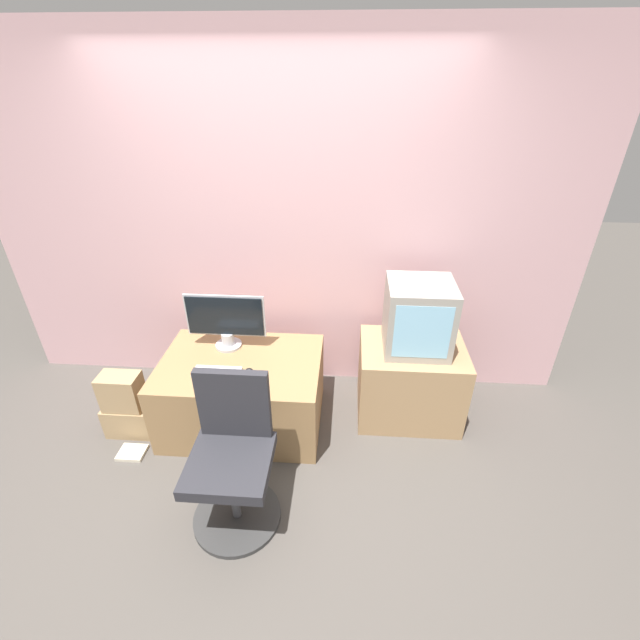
{
  "coord_description": "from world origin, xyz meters",
  "views": [
    {
      "loc": [
        0.48,
        -1.67,
        2.3
      ],
      "look_at": [
        0.3,
        0.9,
        0.79
      ],
      "focal_mm": 24.0,
      "sensor_mm": 36.0,
      "label": 1
    }
  ],
  "objects_px": {
    "crt_tv": "(418,317)",
    "office_chair": "(233,462)",
    "keyboard": "(217,372)",
    "mouse": "(249,370)",
    "cardboard_box_lower": "(130,419)",
    "main_monitor": "(226,321)",
    "book": "(132,453)"
  },
  "relations": [
    {
      "from": "mouse",
      "to": "cardboard_box_lower",
      "type": "relative_size",
      "value": 0.15
    },
    {
      "from": "crt_tv",
      "to": "mouse",
      "type": "bearing_deg",
      "value": -164.46
    },
    {
      "from": "office_chair",
      "to": "cardboard_box_lower",
      "type": "height_order",
      "value": "office_chair"
    },
    {
      "from": "crt_tv",
      "to": "office_chair",
      "type": "bearing_deg",
      "value": -138.68
    },
    {
      "from": "mouse",
      "to": "office_chair",
      "type": "relative_size",
      "value": 0.05
    },
    {
      "from": "keyboard",
      "to": "crt_tv",
      "type": "relative_size",
      "value": 0.64
    },
    {
      "from": "office_chair",
      "to": "crt_tv",
      "type": "bearing_deg",
      "value": 41.32
    },
    {
      "from": "keyboard",
      "to": "mouse",
      "type": "relative_size",
      "value": 6.28
    },
    {
      "from": "cardboard_box_lower",
      "to": "mouse",
      "type": "bearing_deg",
      "value": 3.98
    },
    {
      "from": "mouse",
      "to": "office_chair",
      "type": "xyz_separation_m",
      "value": [
        0.03,
        -0.65,
        -0.15
      ]
    },
    {
      "from": "mouse",
      "to": "cardboard_box_lower",
      "type": "bearing_deg",
      "value": -176.02
    },
    {
      "from": "crt_tv",
      "to": "main_monitor",
      "type": "bearing_deg",
      "value": -179.73
    },
    {
      "from": "cardboard_box_lower",
      "to": "main_monitor",
      "type": "bearing_deg",
      "value": 28.59
    },
    {
      "from": "keyboard",
      "to": "office_chair",
      "type": "xyz_separation_m",
      "value": [
        0.25,
        -0.63,
        -0.14
      ]
    },
    {
      "from": "cardboard_box_lower",
      "to": "book",
      "type": "xyz_separation_m",
      "value": [
        0.09,
        -0.21,
        -0.11
      ]
    },
    {
      "from": "mouse",
      "to": "main_monitor",
      "type": "bearing_deg",
      "value": 125.68
    },
    {
      "from": "office_chair",
      "to": "cardboard_box_lower",
      "type": "relative_size",
      "value": 2.83
    },
    {
      "from": "main_monitor",
      "to": "crt_tv",
      "type": "relative_size",
      "value": 1.15
    },
    {
      "from": "keyboard",
      "to": "cardboard_box_lower",
      "type": "distance_m",
      "value": 0.81
    },
    {
      "from": "crt_tv",
      "to": "book",
      "type": "bearing_deg",
      "value": -163.16
    },
    {
      "from": "cardboard_box_lower",
      "to": "crt_tv",
      "type": "bearing_deg",
      "value": 10.51
    },
    {
      "from": "main_monitor",
      "to": "book",
      "type": "distance_m",
      "value": 1.12
    },
    {
      "from": "mouse",
      "to": "office_chair",
      "type": "height_order",
      "value": "office_chair"
    },
    {
      "from": "main_monitor",
      "to": "mouse",
      "type": "distance_m",
      "value": 0.43
    },
    {
      "from": "keyboard",
      "to": "crt_tv",
      "type": "height_order",
      "value": "crt_tv"
    },
    {
      "from": "keyboard",
      "to": "cardboard_box_lower",
      "type": "bearing_deg",
      "value": -176.38
    },
    {
      "from": "cardboard_box_lower",
      "to": "book",
      "type": "distance_m",
      "value": 0.25
    },
    {
      "from": "crt_tv",
      "to": "office_chair",
      "type": "height_order",
      "value": "crt_tv"
    },
    {
      "from": "book",
      "to": "crt_tv",
      "type": "bearing_deg",
      "value": 16.84
    },
    {
      "from": "crt_tv",
      "to": "office_chair",
      "type": "distance_m",
      "value": 1.52
    },
    {
      "from": "mouse",
      "to": "crt_tv",
      "type": "relative_size",
      "value": 0.1
    },
    {
      "from": "crt_tv",
      "to": "cardboard_box_lower",
      "type": "bearing_deg",
      "value": -169.49
    }
  ]
}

